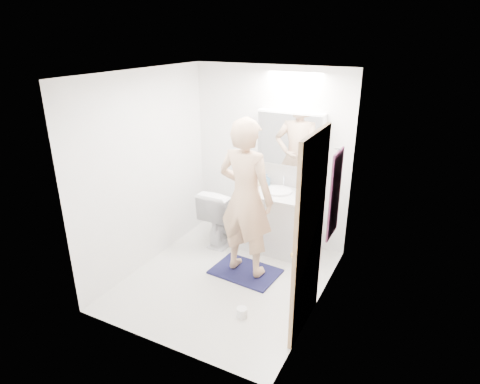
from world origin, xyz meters
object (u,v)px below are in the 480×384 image
Objects in this scene: toothbrush_cup at (301,189)px; toilet_paper_roll at (242,312)px; soap_bottle_b at (267,180)px; vanity_cabinet at (276,222)px; soap_bottle_a at (260,178)px; toilet at (225,214)px; medicine_cabinet at (290,139)px; person at (246,198)px.

toilet_paper_roll is (-0.03, -1.66, -0.82)m from toothbrush_cup.
soap_bottle_b is at bearing 177.70° from toothbrush_cup.
toilet_paper_roll is at bearing -81.03° from vanity_cabinet.
soap_bottle_a reaches higher than vanity_cabinet.
toilet is 0.76m from soap_bottle_b.
medicine_cabinet reaches higher than toothbrush_cup.
vanity_cabinet is at bearing -148.66° from toothbrush_cup.
soap_bottle_b is 0.50m from toothbrush_cup.
person reaches higher than soap_bottle_b.
soap_bottle_b is (-0.14, 0.92, -0.09)m from person.
medicine_cabinet reaches higher than toilet.
vanity_cabinet is at bearing -107.42° from medicine_cabinet.
person is 0.92m from soap_bottle_a.
vanity_cabinet is 9.24× the size of toothbrush_cup.
soap_bottle_b is (-0.30, -0.03, -0.60)m from medicine_cabinet.
vanity_cabinet is 0.57m from toothbrush_cup.
person is at bearing -75.83° from soap_bottle_a.
soap_bottle_a reaches higher than toothbrush_cup.
medicine_cabinet is 2.25m from toilet_paper_roll.
soap_bottle_b is at bearing 105.69° from toilet_paper_roll.
toilet is at bearing -146.88° from soap_bottle_a.
soap_bottle_a is at bearing -179.02° from toothbrush_cup.
toothbrush_cup is at bearing 0.98° from soap_bottle_a.
soap_bottle_a is 2.16× the size of toothbrush_cup.
medicine_cabinet is 9.03× the size of toothbrush_cup.
soap_bottle_b reaches higher than toilet_paper_roll.
toothbrush_cup reaches higher than vanity_cabinet.
toilet is 4.91× the size of soap_bottle_b.
toothbrush_cup is at bearing -2.30° from soap_bottle_b.
person is at bearing -111.99° from toothbrush_cup.
soap_bottle_a is 1.95m from toilet_paper_roll.
toothbrush_cup is (0.50, -0.02, -0.04)m from soap_bottle_b.
person is at bearing -97.67° from vanity_cabinet.
medicine_cabinet is 0.46× the size of person.
vanity_cabinet is 0.74m from toilet.
person is 17.21× the size of toilet_paper_roll.
soap_bottle_a is at bearing -71.24° from person.
medicine_cabinet is 4.18× the size of soap_bottle_a.
vanity_cabinet is at bearing -24.91° from soap_bottle_a.
toilet is at bearing -157.77° from medicine_cabinet.
toilet_paper_roll is at bearing -84.30° from medicine_cabinet.
soap_bottle_a is 0.10m from soap_bottle_b.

